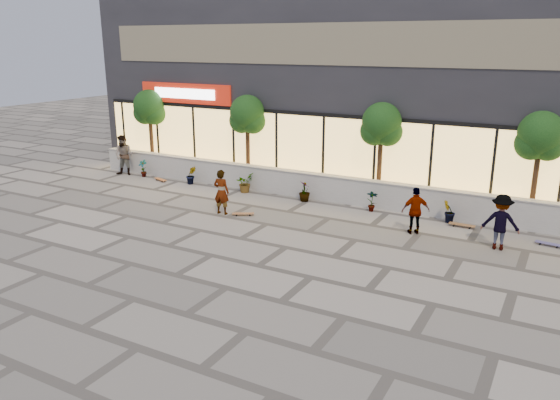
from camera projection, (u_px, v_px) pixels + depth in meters
The scene contains 21 objects.
ground at pixel (211, 255), 16.19m from camera, with size 80.00×80.00×0.00m, color #9E9689.
planter_wall at pixel (313, 186), 21.94m from camera, with size 22.00×0.42×1.04m.
retail_building at pixel (365, 82), 25.51m from camera, with size 24.00×9.17×8.50m.
shrub_a at pixel (143, 168), 25.43m from camera, with size 0.43×0.29×0.81m, color #123812.
shrub_b at pixel (191, 175), 24.14m from camera, with size 0.45×0.36×0.81m, color #123812.
shrub_c at pixel (245, 183), 22.85m from camera, with size 0.73×0.63×0.81m, color #123812.
shrub_d at pixel (305, 191), 21.55m from camera, with size 0.45×0.45×0.81m, color #123812.
shrub_e at pixel (372, 201), 20.26m from camera, with size 0.43×0.29×0.81m, color #123812.
shrub_f at pixel (449, 212), 18.97m from camera, with size 0.45×0.36×0.81m, color #123812.
tree_west at pixel (149, 109), 25.99m from camera, with size 1.60×1.50×3.92m.
tree_midwest at pixel (247, 117), 23.45m from camera, with size 1.60×1.50×3.92m.
tree_mideast at pixel (381, 127), 20.68m from camera, with size 1.60×1.50×3.92m.
tree_east at pixel (540, 139), 18.14m from camera, with size 1.60×1.50×3.92m.
skater_center at pixel (221, 192), 19.86m from camera, with size 0.61×0.40×1.66m, color white.
skater_left at pixel (124, 155), 25.61m from camera, with size 0.92×0.72×1.89m, color #947860.
skater_right_near at pixel (416, 211), 17.80m from camera, with size 0.92×0.38×1.58m, color silver.
skater_right_far at pixel (501, 222), 16.47m from camera, with size 1.11×0.64×1.72m, color maroon.
skateboard_center at pixel (243, 214), 19.84m from camera, with size 0.78×0.57×0.09m.
skateboard_left at pixel (161, 179), 24.74m from camera, with size 0.81×0.43×0.09m.
skateboard_right_near at pixel (462, 225), 18.61m from camera, with size 0.87×0.23×0.10m.
skateboard_right_far at pixel (549, 244), 16.90m from camera, with size 0.80×0.29×0.09m.
Camera 1 is at (9.04, -12.24, 6.13)m, focal length 35.00 mm.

